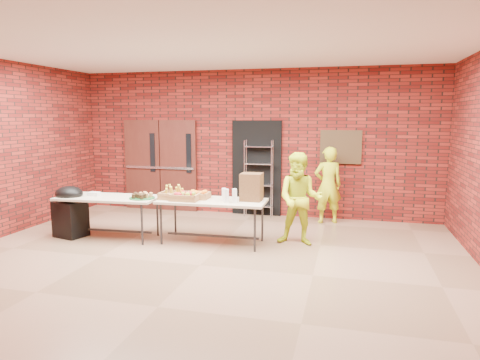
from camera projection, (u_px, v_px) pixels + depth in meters
The scene contains 19 objects.
room at pixel (199, 158), 6.09m from camera, with size 8.08×7.08×3.28m.
double_doors at pixel (161, 165), 10.00m from camera, with size 1.78×0.12×2.10m.
dark_doorway at pixel (257, 168), 9.46m from camera, with size 1.10×0.06×2.10m, color black.
bronze_plaque at pixel (341, 147), 8.93m from camera, with size 0.85×0.04×0.70m, color #3E2D18.
wire_rack at pixel (259, 179), 9.34m from camera, with size 0.61×0.20×1.68m, color #BABAC1, non-canonical shape.
table_left at pixel (108, 200), 7.72m from camera, with size 1.87×0.87×0.75m.
table_right at pixel (212, 204), 7.35m from camera, with size 1.87×0.83×0.76m.
basket_bananas at pixel (174, 195), 7.44m from camera, with size 0.48×0.37×0.15m.
basket_oranges at pixel (197, 195), 7.48m from camera, with size 0.43×0.34×0.13m.
basket_apples at pixel (185, 197), 7.31m from camera, with size 0.47×0.37×0.15m.
muffin_tray at pixel (142, 196), 7.53m from camera, with size 0.45×0.45×0.11m.
napkin_box at pixel (94, 194), 7.79m from camera, with size 0.20×0.13×0.07m, color silver.
coffee_dispenser at pixel (252, 187), 7.26m from camera, with size 0.36×0.32×0.47m, color brown.
cup_stack_front at pixel (226, 196), 7.09m from camera, with size 0.08×0.08×0.23m, color silver.
cup_stack_mid at pixel (235, 196), 7.08m from camera, with size 0.08×0.08×0.24m, color silver.
cup_stack_back at pixel (224, 195), 7.24m from camera, with size 0.07×0.07×0.22m, color silver.
covered_grill at pixel (70, 211), 7.79m from camera, with size 0.60×0.54×0.94m.
volunteer_woman at pixel (328, 185), 8.76m from camera, with size 0.58×0.38×1.58m, color #C6DA18.
volunteer_man at pixel (300, 199), 7.25m from camera, with size 0.77×0.60×1.59m, color #C6DA18.
Camera 1 is at (2.08, -5.73, 2.17)m, focal length 32.00 mm.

